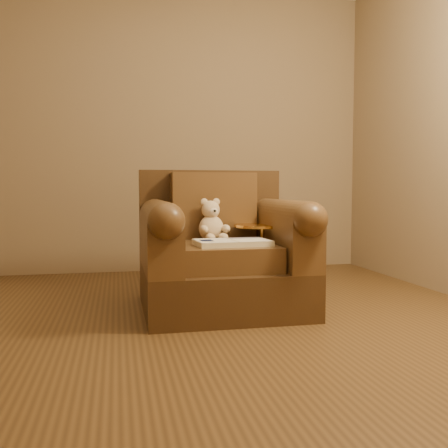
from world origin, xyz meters
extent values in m
plane|color=brown|center=(0.00, 0.00, 0.00)|extent=(4.00, 4.00, 0.00)
cube|color=#927A5A|center=(0.00, 2.00, 1.35)|extent=(4.00, 0.02, 2.70)
cube|color=#412A15|center=(0.27, 0.35, 0.14)|extent=(1.02, 0.97, 0.29)
cube|color=#412A15|center=(0.27, 0.78, 0.60)|extent=(1.02, 0.10, 0.64)
cube|color=brown|center=(0.27, 0.30, 0.36)|extent=(0.59, 0.72, 0.15)
cube|color=brown|center=(0.27, 0.65, 0.67)|extent=(0.59, 0.16, 0.46)
cube|color=brown|center=(-0.14, 0.30, 0.45)|extent=(0.21, 0.87, 0.33)
cube|color=brown|center=(0.68, 0.30, 0.45)|extent=(0.21, 0.87, 0.33)
cylinder|color=brown|center=(-0.14, 0.30, 0.61)|extent=(0.21, 0.87, 0.20)
cylinder|color=brown|center=(0.68, 0.30, 0.61)|extent=(0.21, 0.87, 0.20)
ellipsoid|color=beige|center=(0.22, 0.49, 0.52)|extent=(0.17, 0.15, 0.18)
sphere|color=beige|center=(0.22, 0.50, 0.65)|extent=(0.12, 0.12, 0.12)
ellipsoid|color=beige|center=(0.17, 0.50, 0.70)|extent=(0.05, 0.03, 0.05)
ellipsoid|color=beige|center=(0.26, 0.51, 0.70)|extent=(0.05, 0.03, 0.05)
ellipsoid|color=beige|center=(0.23, 0.44, 0.64)|extent=(0.06, 0.04, 0.05)
sphere|color=black|center=(0.23, 0.42, 0.64)|extent=(0.02, 0.02, 0.02)
ellipsoid|color=beige|center=(0.15, 0.41, 0.52)|extent=(0.06, 0.11, 0.06)
ellipsoid|color=beige|center=(0.31, 0.43, 0.52)|extent=(0.06, 0.11, 0.06)
ellipsoid|color=beige|center=(0.19, 0.38, 0.47)|extent=(0.07, 0.11, 0.06)
ellipsoid|color=beige|center=(0.28, 0.40, 0.47)|extent=(0.07, 0.11, 0.06)
cube|color=beige|center=(0.29, 0.16, 0.46)|extent=(0.47, 0.30, 0.03)
cube|color=white|center=(0.18, 0.15, 0.47)|extent=(0.24, 0.29, 0.00)
cube|color=white|center=(0.40, 0.16, 0.47)|extent=(0.24, 0.29, 0.00)
cube|color=beige|center=(0.29, 0.16, 0.47)|extent=(0.03, 0.27, 0.00)
cube|color=#0F1638|center=(0.12, 0.14, 0.48)|extent=(0.08, 0.10, 0.00)
cube|color=slate|center=(0.39, 0.26, 0.48)|extent=(0.21, 0.07, 0.00)
cylinder|color=gold|center=(0.56, 0.43, 0.01)|extent=(0.31, 0.31, 0.02)
cylinder|color=gold|center=(0.56, 0.43, 0.27)|extent=(0.03, 0.03, 0.51)
cylinder|color=gold|center=(0.56, 0.43, 0.54)|extent=(0.39, 0.39, 0.02)
cylinder|color=gold|center=(0.56, 0.43, 0.53)|extent=(0.03, 0.03, 0.02)
camera|label=1|loc=(-0.40, -2.81, 0.79)|focal=40.00mm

